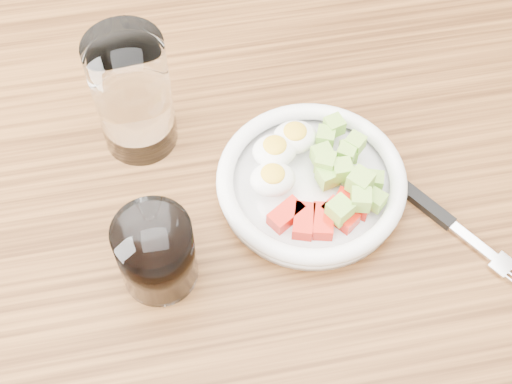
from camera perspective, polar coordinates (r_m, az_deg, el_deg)
dining_table at (r=0.87m, az=0.77°, el=-5.04°), size 1.50×0.90×0.77m
bowl at (r=0.79m, az=4.41°, el=0.99°), size 0.21×0.21×0.05m
fork at (r=0.80m, az=14.15°, el=-1.56°), size 0.13×0.19×0.01m
water_glass at (r=0.79m, az=-9.84°, el=7.68°), size 0.09×0.09×0.15m
coffee_glass at (r=0.72m, az=-7.99°, el=-4.87°), size 0.08×0.08×0.09m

